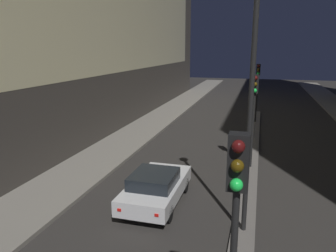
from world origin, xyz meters
name	(u,v)px	position (x,y,z in m)	size (l,w,h in m)	color
median_strip	(251,161)	(0.00, 15.56, 0.07)	(0.78, 29.11, 0.13)	#66605B
traffic_light_near	(236,210)	(0.00, 3.01, 3.56)	(0.32, 0.42, 4.67)	black
traffic_light_mid	(254,100)	(0.00, 14.51, 3.56)	(0.32, 0.42, 4.67)	black
traffic_light_far	(258,80)	(0.00, 25.36, 3.56)	(0.32, 0.42, 4.67)	black
street_lamp	(254,50)	(0.00, 8.36, 5.98)	(0.48, 0.48, 9.10)	black
car_left_lane	(156,187)	(-3.47, 9.59, 0.72)	(1.92, 4.18, 1.39)	silver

